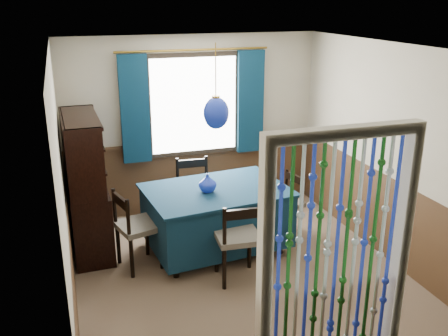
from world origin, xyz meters
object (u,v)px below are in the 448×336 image
object	(u,v)px
dining_table	(216,215)
pendant_lamp	(216,113)
sideboard	(87,203)
vase_table	(208,184)
chair_far	(195,193)
vase_sideboard	(88,168)
chair_left	(136,227)
chair_near	(238,238)
chair_right	(286,203)
bowl_shelf	(90,165)

from	to	relation	value
dining_table	pendant_lamp	world-z (taller)	pendant_lamp
sideboard	vase_table	bearing A→B (deg)	-25.68
chair_far	vase_sideboard	size ratio (longest dim) A/B	4.60
dining_table	chair_far	size ratio (longest dim) A/B	1.86
chair_left	sideboard	size ratio (longest dim) A/B	0.56
dining_table	vase_table	size ratio (longest dim) A/B	8.81
vase_table	chair_near	bearing A→B (deg)	-78.48
chair_near	vase_table	bearing A→B (deg)	105.82
chair_right	pendant_lamp	bearing A→B (deg)	82.81
pendant_lamp	vase_sideboard	distance (m)	1.83
sideboard	vase_sideboard	xyz separation A→B (m)	(0.06, 0.29, 0.35)
chair_near	chair_right	bearing A→B (deg)	46.26
chair_left	chair_right	xyz separation A→B (m)	(1.97, 0.24, -0.06)
sideboard	bowl_shelf	world-z (taller)	sideboard
chair_right	vase_table	bearing A→B (deg)	84.44
vase_table	vase_sideboard	bearing A→B (deg)	145.29
chair_near	vase_table	size ratio (longest dim) A/B	4.70
chair_left	bowl_shelf	bearing A→B (deg)	-145.80
chair_near	sideboard	distance (m)	1.98
chair_far	vase_table	world-z (taller)	vase_table
vase_sideboard	chair_near	bearing A→B (deg)	-47.87
chair_near	vase_table	distance (m)	0.81
pendant_lamp	bowl_shelf	xyz separation A→B (m)	(-1.42, 0.25, -0.56)
sideboard	vase_table	size ratio (longest dim) A/B	8.31
dining_table	chair_near	size ratio (longest dim) A/B	1.88
chair_near	chair_right	size ratio (longest dim) A/B	1.14
chair_left	vase_sideboard	world-z (taller)	vase_sideboard
chair_near	vase_sideboard	world-z (taller)	vase_sideboard
vase_sideboard	pendant_lamp	bearing A→B (deg)	-30.95
chair_right	sideboard	world-z (taller)	sideboard
vase_sideboard	chair_far	bearing A→B (deg)	-7.72
vase_sideboard	vase_table	bearing A→B (deg)	-34.71
chair_near	vase_table	xyz separation A→B (m)	(-0.14, 0.69, 0.40)
chair_right	vase_sideboard	distance (m)	2.55
chair_right	sideboard	distance (m)	2.50
chair_left	bowl_shelf	world-z (taller)	bowl_shelf
chair_far	chair_right	bearing A→B (deg)	156.67
vase_table	dining_table	bearing A→B (deg)	21.20
chair_near	sideboard	size ratio (longest dim) A/B	0.57
vase_table	chair_far	bearing A→B (deg)	87.77
chair_far	vase_table	distance (m)	0.82
chair_right	bowl_shelf	size ratio (longest dim) A/B	3.80
chair_far	bowl_shelf	size ratio (longest dim) A/B	4.36
dining_table	chair_far	distance (m)	0.68
vase_sideboard	chair_right	bearing A→B (deg)	-16.89
chair_right	bowl_shelf	distance (m)	2.50
chair_right	pendant_lamp	xyz separation A→B (m)	(-0.98, -0.12, 1.28)
dining_table	bowl_shelf	distance (m)	1.60
sideboard	bowl_shelf	size ratio (longest dim) A/B	7.64
chair_left	chair_right	world-z (taller)	chair_left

